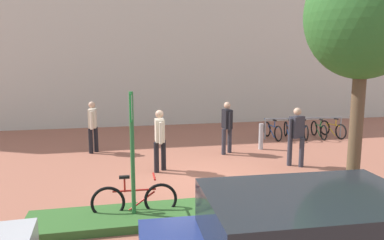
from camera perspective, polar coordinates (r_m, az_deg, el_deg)
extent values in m
plane|color=#9E5B47|center=(9.63, 2.12, -9.24)|extent=(60.00, 60.00, 0.00)
cube|color=beige|center=(18.03, -4.99, 15.41)|extent=(28.00, 1.20, 10.00)
cube|color=#336028|center=(7.58, 2.79, -13.86)|extent=(7.00, 1.10, 0.16)
cylinder|color=brown|center=(8.70, 24.06, -1.78)|extent=(0.28, 0.28, 3.02)
ellipsoid|color=#2D6628|center=(8.61, 25.17, 14.63)|extent=(2.42, 2.42, 2.67)
cylinder|color=#2D7238|center=(6.98, -9.20, -5.86)|extent=(0.08, 0.08, 2.49)
cube|color=#198C33|center=(6.79, -9.41, 2.04)|extent=(0.08, 0.36, 0.52)
cube|color=white|center=(6.79, -9.41, 2.04)|extent=(0.08, 0.30, 0.44)
torus|color=black|center=(7.45, -12.90, -12.43)|extent=(0.66, 0.08, 0.66)
torus|color=black|center=(7.47, -4.88, -12.17)|extent=(0.66, 0.08, 0.66)
cylinder|color=red|center=(7.36, -8.93, -10.73)|extent=(0.84, 0.06, 0.04)
cylinder|color=red|center=(7.45, -8.09, -12.54)|extent=(0.61, 0.05, 0.44)
cylinder|color=red|center=(7.32, -10.41, -9.90)|extent=(0.04, 0.04, 0.28)
cube|color=black|center=(7.27, -10.45, -8.70)|extent=(0.20, 0.09, 0.05)
cylinder|color=red|center=(7.30, -5.90, -8.70)|extent=(0.05, 0.42, 0.04)
cylinder|color=#99999E|center=(14.59, 11.28, -1.42)|extent=(0.06, 0.06, 0.80)
cylinder|color=#99999E|center=(15.90, 22.06, -1.05)|extent=(0.06, 0.06, 0.80)
cylinder|color=#99999E|center=(15.11, 16.97, 0.26)|extent=(3.15, 0.28, 0.06)
torus|color=black|center=(14.35, 13.22, -2.06)|extent=(0.09, 0.61, 0.61)
torus|color=black|center=(15.16, 11.56, -1.40)|extent=(0.09, 0.61, 0.61)
cylinder|color=#194CA5|center=(14.72, 12.39, -0.94)|extent=(0.07, 0.77, 0.03)
cylinder|color=#194CA5|center=(14.84, 12.20, -1.77)|extent=(0.06, 0.56, 0.40)
cylinder|color=#194CA5|center=(14.55, 12.71, -0.63)|extent=(0.03, 0.03, 0.26)
cube|color=black|center=(14.53, 12.73, -0.06)|extent=(0.08, 0.19, 0.05)
cylinder|color=#194CA5|center=(14.99, 11.80, 0.19)|extent=(0.39, 0.06, 0.04)
torus|color=black|center=(14.50, 15.06, -2.01)|extent=(0.21, 0.60, 0.61)
torus|color=black|center=(15.40, 14.33, -1.34)|extent=(0.21, 0.60, 0.61)
cylinder|color=#194CA5|center=(14.91, 14.72, -0.90)|extent=(0.23, 0.75, 0.03)
cylinder|color=#194CA5|center=(15.04, 14.61, -1.71)|extent=(0.18, 0.55, 0.40)
cylinder|color=#194CA5|center=(14.73, 14.87, -0.59)|extent=(0.03, 0.03, 0.26)
cube|color=black|center=(14.71, 14.89, -0.03)|extent=(0.12, 0.20, 0.05)
cylinder|color=#194CA5|center=(15.22, 14.48, 0.22)|extent=(0.38, 0.13, 0.04)
torus|color=black|center=(14.79, 17.27, -1.89)|extent=(0.20, 0.60, 0.61)
torus|color=black|center=(15.68, 16.39, -1.24)|extent=(0.20, 0.60, 0.61)
cylinder|color=#194CA5|center=(15.20, 16.85, -0.81)|extent=(0.22, 0.75, 0.03)
cylinder|color=#194CA5|center=(15.33, 16.73, -1.60)|extent=(0.17, 0.55, 0.40)
cylinder|color=#194CA5|center=(15.02, 17.03, -0.50)|extent=(0.03, 0.03, 0.26)
cube|color=black|center=(15.00, 17.06, 0.05)|extent=(0.12, 0.20, 0.05)
cylinder|color=#194CA5|center=(15.50, 16.56, 0.29)|extent=(0.38, 0.13, 0.04)
torus|color=black|center=(15.02, 19.75, -1.86)|extent=(0.14, 0.61, 0.61)
torus|color=black|center=(15.87, 18.40, -1.22)|extent=(0.14, 0.61, 0.61)
cylinder|color=#1E7233|center=(15.41, 19.10, -0.79)|extent=(0.14, 0.77, 0.03)
cylinder|color=#1E7233|center=(15.53, 18.92, -1.58)|extent=(0.11, 0.56, 0.40)
cylinder|color=#1E7233|center=(15.24, 19.37, -0.49)|extent=(0.03, 0.03, 0.26)
cube|color=black|center=(15.21, 19.39, 0.06)|extent=(0.10, 0.19, 0.05)
cylinder|color=#1E7233|center=(15.69, 18.64, 0.30)|extent=(0.39, 0.09, 0.04)
torus|color=black|center=(15.46, 22.09, -1.69)|extent=(0.14, 0.61, 0.61)
torus|color=black|center=(16.16, 19.88, -1.11)|extent=(0.14, 0.61, 0.61)
cylinder|color=gold|center=(15.77, 21.01, -0.67)|extent=(0.14, 0.77, 0.03)
cylinder|color=gold|center=(15.88, 20.74, -1.45)|extent=(0.11, 0.56, 0.40)
cylinder|color=gold|center=(15.63, 21.43, -0.37)|extent=(0.03, 0.03, 0.26)
cube|color=black|center=(15.61, 21.46, 0.16)|extent=(0.10, 0.19, 0.05)
cylinder|color=gold|center=(16.00, 20.23, 0.38)|extent=(0.39, 0.09, 0.04)
cylinder|color=#ADADB2|center=(12.93, 10.66, -2.53)|extent=(0.16, 0.16, 0.90)
cylinder|color=#2D2D38|center=(12.05, 4.95, -3.38)|extent=(0.14, 0.14, 0.85)
cylinder|color=#2D2D38|center=(12.32, 5.86, -3.12)|extent=(0.14, 0.14, 0.85)
cube|color=black|center=(12.05, 5.46, 0.16)|extent=(0.27, 0.42, 0.62)
cylinder|color=black|center=(11.82, 5.93, -0.18)|extent=(0.09, 0.09, 0.59)
cylinder|color=black|center=(12.29, 5.01, 0.20)|extent=(0.09, 0.09, 0.59)
sphere|color=tan|center=(11.99, 5.50, 2.29)|extent=(0.22, 0.22, 0.22)
cylinder|color=black|center=(10.16, -5.54, -5.79)|extent=(0.14, 0.14, 0.85)
cylinder|color=black|center=(10.35, -4.44, -5.48)|extent=(0.14, 0.14, 0.85)
cube|color=beige|center=(10.09, -5.04, -1.60)|extent=(0.25, 0.40, 0.62)
cylinder|color=beige|center=(9.84, -4.88, -2.06)|extent=(0.09, 0.09, 0.59)
cylinder|color=beige|center=(10.35, -5.20, -1.50)|extent=(0.09, 0.09, 0.59)
sphere|color=tan|center=(10.02, -5.08, 0.93)|extent=(0.22, 0.22, 0.22)
cylinder|color=#2D2D38|center=(11.14, 14.92, -4.72)|extent=(0.14, 0.14, 0.85)
cylinder|color=#2D2D38|center=(11.09, 16.64, -4.86)|extent=(0.14, 0.14, 0.85)
cube|color=#2D2D38|center=(10.96, 15.94, -1.06)|extent=(0.46, 0.36, 0.62)
cylinder|color=#2D2D38|center=(10.78, 15.01, -1.35)|extent=(0.09, 0.09, 0.59)
cylinder|color=#2D2D38|center=(11.16, 16.83, -1.08)|extent=(0.09, 0.09, 0.59)
sphere|color=tan|center=(10.89, 16.05, 1.27)|extent=(0.22, 0.22, 0.22)
cylinder|color=black|center=(12.77, -14.66, -2.94)|extent=(0.14, 0.14, 0.85)
cylinder|color=black|center=(12.61, -15.44, -3.12)|extent=(0.14, 0.14, 0.85)
cube|color=beige|center=(12.56, -15.19, 0.25)|extent=(0.27, 0.42, 0.62)
cylinder|color=beige|center=(12.82, -15.04, 0.29)|extent=(0.09, 0.09, 0.59)
cylinder|color=beige|center=(12.31, -15.33, -0.08)|extent=(0.09, 0.09, 0.59)
sphere|color=tan|center=(12.50, -15.28, 2.29)|extent=(0.22, 0.22, 0.22)
cube|color=#1E2328|center=(4.59, 17.85, -14.19)|extent=(2.47, 1.68, 0.56)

